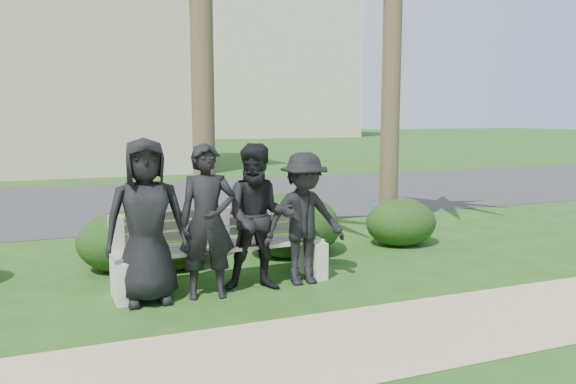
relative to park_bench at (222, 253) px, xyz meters
The scene contains 15 objects.
ground 0.67m from the park_bench, 42.66° to the right, with size 160.00×160.00×0.00m, color #224814.
footpath 2.23m from the park_bench, 79.71° to the right, with size 30.00×1.60×0.01m, color tan.
asphalt_street 7.66m from the park_bench, 87.06° to the left, with size 160.00×8.00×0.01m, color #2D2D30.
stucco_bldg_right 17.95m from the park_bench, 91.97° to the left, with size 8.40×8.40×7.30m.
hotel_tower 57.98m from the park_bench, 75.24° to the left, with size 26.00×18.00×37.30m.
park_bench is the anchor object (origin of this frame).
man_a 1.11m from the park_bench, 162.30° to the right, with size 0.90×0.59×1.84m, color black.
man_b 0.66m from the park_bench, 124.94° to the right, with size 0.64×0.42×1.77m, color black.
man_c 0.68m from the park_bench, 41.28° to the right, with size 0.85×0.67×1.76m, color black.
man_d 1.09m from the park_bench, 16.56° to the right, with size 1.06×0.61×1.64m, color black.
hedge_b 1.59m from the park_bench, 130.42° to the left, with size 1.27×1.05×0.83m, color black.
hedge_c 1.12m from the park_bench, 113.57° to the left, with size 1.11×0.91×0.72m, color black.
hedge_d 1.75m from the park_bench, 39.46° to the left, with size 1.49×1.23×0.97m, color black.
hedge_e 2.16m from the park_bench, 37.21° to the left, with size 1.03×0.85×0.67m, color black.
hedge_f 3.47m from the park_bench, 18.56° to the left, with size 1.18×0.98×0.77m, color black.
Camera 1 is at (-2.13, -6.17, 2.06)m, focal length 35.00 mm.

